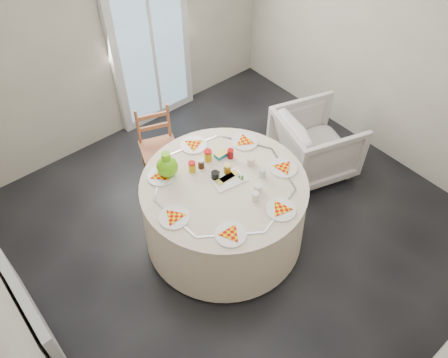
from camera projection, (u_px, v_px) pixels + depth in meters
floor at (237, 224)px, 4.36m from camera, size 4.00×4.00×0.00m
wall_back at (111, 27)px, 4.47m from camera, size 4.00×0.02×2.60m
wall_right at (392, 39)px, 4.29m from camera, size 0.02×4.00×2.60m
glass_door at (150, 38)px, 4.80m from camera, size 1.00×0.08×2.10m
radiator at (30, 307)px, 3.34m from camera, size 0.07×1.00×0.55m
table at (224, 211)px, 4.00m from camera, size 1.49×1.49×0.75m
wooden_chair at (159, 144)px, 4.48m from camera, size 0.47×0.46×0.84m
armchair at (316, 141)px, 4.63m from camera, size 0.92×0.95×0.79m
place_settings at (224, 181)px, 3.71m from camera, size 1.35×1.35×0.02m
jar_cluster at (211, 159)px, 3.82m from camera, size 0.44×0.26×0.12m
butter_tub at (221, 154)px, 3.92m from camera, size 0.11×0.08×0.04m
green_pitcher at (167, 165)px, 3.71m from camera, size 0.19×0.19×0.24m
cheese_platter at (229, 178)px, 3.73m from camera, size 0.32×0.23×0.04m
mugs_glasses at (240, 172)px, 3.73m from camera, size 0.57×0.57×0.09m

